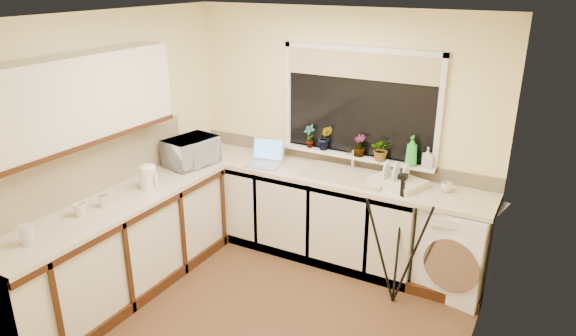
{
  "coord_description": "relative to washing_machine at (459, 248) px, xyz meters",
  "views": [
    {
      "loc": [
        1.96,
        -3.16,
        2.75
      ],
      "look_at": [
        -0.07,
        0.55,
        1.15
      ],
      "focal_mm": 32.49,
      "sensor_mm": 36.0,
      "label": 1
    }
  ],
  "objects": [
    {
      "name": "splashback_left",
      "position": [
        -2.91,
        -1.49,
        0.7
      ],
      "size": [
        0.02,
        2.4,
        0.45
      ],
      "primitive_type": "cube",
      "color": "beige",
      "rests_on": "wall_left"
    },
    {
      "name": "cup_left",
      "position": [
        -2.67,
        -1.82,
        0.53
      ],
      "size": [
        0.14,
        0.14,
        0.1
      ],
      "primitive_type": "imported",
      "rotation": [
        0.0,
        0.0,
        0.3
      ],
      "color": "beige",
      "rests_on": "worktop_left"
    },
    {
      "name": "base_cabinet_back",
      "position": [
        -1.65,
        0.01,
        0.01
      ],
      "size": [
        2.55,
        0.6,
        0.86
      ],
      "primitive_type": "cube",
      "color": "silver",
      "rests_on": "floor"
    },
    {
      "name": "washing_machine",
      "position": [
        0.0,
        0.0,
        0.0
      ],
      "size": [
        0.7,
        0.68,
        0.85
      ],
      "primitive_type": "cube",
      "rotation": [
        0.0,
        0.0,
        -0.19
      ],
      "color": "white",
      "rests_on": "floor"
    },
    {
      "name": "plant_a",
      "position": [
        -1.63,
        0.22,
        0.75
      ],
      "size": [
        0.15,
        0.12,
        0.24
      ],
      "primitive_type": "imported",
      "rotation": [
        0.0,
        0.0,
        -0.33
      ],
      "color": "#999999",
      "rests_on": "windowsill"
    },
    {
      "name": "worktop_left",
      "position": [
        -2.63,
        -1.49,
        0.46
      ],
      "size": [
        0.6,
        2.4,
        0.04
      ],
      "primitive_type": "cube",
      "color": "beige",
      "rests_on": "base_cabinet_left"
    },
    {
      "name": "plant_b",
      "position": [
        -1.45,
        0.23,
        0.75
      ],
      "size": [
        0.17,
        0.15,
        0.26
      ],
      "primitive_type": "imported",
      "rotation": [
        0.0,
        0.0,
        0.32
      ],
      "color": "#999999",
      "rests_on": "windowsill"
    },
    {
      "name": "sink",
      "position": [
        -1.13,
        0.01,
        0.49
      ],
      "size": [
        0.82,
        0.46,
        0.03
      ],
      "primitive_type": "cube",
      "color": "tan",
      "rests_on": "worktop_back"
    },
    {
      "name": "upper_cabinet",
      "position": [
        -2.77,
        -1.64,
        1.38
      ],
      "size": [
        0.28,
        1.9,
        0.7
      ],
      "primitive_type": "cube",
      "color": "silver",
      "rests_on": "wall_left"
    },
    {
      "name": "plant_c",
      "position": [
        -1.08,
        0.22,
        0.73
      ],
      "size": [
        0.15,
        0.15,
        0.22
      ],
      "primitive_type": "imported",
      "rotation": [
        0.0,
        0.0,
        -0.25
      ],
      "color": "#999999",
      "rests_on": "windowsill"
    },
    {
      "name": "cup_back",
      "position": [
        -0.19,
        0.09,
        0.52
      ],
      "size": [
        0.12,
        0.12,
        0.09
      ],
      "primitive_type": "imported",
      "rotation": [
        0.0,
        0.0,
        -0.12
      ],
      "color": "silver",
      "rests_on": "worktop_back"
    },
    {
      "name": "floor",
      "position": [
        -1.33,
        -1.19,
        -0.42
      ],
      "size": [
        3.2,
        3.2,
        0.0
      ],
      "primitive_type": "plane",
      "color": "brown",
      "rests_on": "ground"
    },
    {
      "name": "microwave",
      "position": [
        -2.63,
        -0.45,
        0.62
      ],
      "size": [
        0.43,
        0.57,
        0.28
      ],
      "primitive_type": "imported",
      "rotation": [
        0.0,
        0.0,
        1.39
      ],
      "color": "silver",
      "rests_on": "worktop_left"
    },
    {
      "name": "wall_front",
      "position": [
        -1.33,
        -2.69,
        0.8
      ],
      "size": [
        3.2,
        0.0,
        3.2
      ],
      "primitive_type": "plane",
      "rotation": [
        -1.57,
        0.0,
        0.0
      ],
      "color": "#FFEDAA",
      "rests_on": "ground"
    },
    {
      "name": "wall_left",
      "position": [
        -2.93,
        -1.19,
        0.8
      ],
      "size": [
        0.0,
        3.0,
        3.0
      ],
      "primitive_type": "plane",
      "rotation": [
        1.57,
        0.0,
        1.57
      ],
      "color": "#FFEDAA",
      "rests_on": "ground"
    },
    {
      "name": "splashback_back",
      "position": [
        -1.33,
        0.3,
        0.55
      ],
      "size": [
        3.2,
        0.02,
        0.14
      ],
      "primitive_type": "cube",
      "color": "beige",
      "rests_on": "wall_back"
    },
    {
      "name": "wall_right",
      "position": [
        0.27,
        -1.19,
        0.8
      ],
      "size": [
        0.0,
        3.0,
        3.0
      ],
      "primitive_type": "plane",
      "rotation": [
        1.57,
        0.0,
        -1.57
      ],
      "color": "#FFEDAA",
      "rests_on": "ground"
    },
    {
      "name": "steel_jar",
      "position": [
        -2.63,
        -1.61,
        0.53
      ],
      "size": [
        0.07,
        0.07,
        0.1
      ],
      "primitive_type": "cylinder",
      "color": "silver",
      "rests_on": "worktop_left"
    },
    {
      "name": "window_blind",
      "position": [
        -1.13,
        0.27,
        1.5
      ],
      "size": [
        1.5,
        0.02,
        0.25
      ],
      "primitive_type": "cube",
      "color": "tan",
      "rests_on": "wall_back"
    },
    {
      "name": "soap_bottle_green",
      "position": [
        -0.56,
        0.2,
        0.77
      ],
      "size": [
        0.12,
        0.12,
        0.28
      ],
      "primitive_type": "imported",
      "rotation": [
        0.0,
        0.0,
        -0.1
      ],
      "color": "green",
      "rests_on": "windowsill"
    },
    {
      "name": "laptop",
      "position": [
        -1.98,
        -0.06,
        0.54
      ],
      "size": [
        0.38,
        0.37,
        0.25
      ],
      "rotation": [
        0.0,
        0.0,
        0.16
      ],
      "color": "#A9A9B1",
      "rests_on": "worktop_back"
    },
    {
      "name": "wall_back",
      "position": [
        -1.33,
        0.31,
        0.8
      ],
      "size": [
        3.2,
        0.0,
        3.2
      ],
      "primitive_type": "plane",
      "rotation": [
        1.57,
        0.0,
        0.0
      ],
      "color": "#FFEDAA",
      "rests_on": "ground"
    },
    {
      "name": "ceiling",
      "position": [
        -1.33,
        -1.19,
        2.03
      ],
      "size": [
        3.2,
        3.2,
        0.0
      ],
      "primitive_type": "plane",
      "rotation": [
        3.14,
        0.0,
        0.0
      ],
      "color": "white",
      "rests_on": "ground"
    },
    {
      "name": "kettle",
      "position": [
        -2.58,
        -1.13,
        0.58
      ],
      "size": [
        0.16,
        0.16,
        0.2
      ],
      "primitive_type": "cylinder",
      "color": "silver",
      "rests_on": "worktop_left"
    },
    {
      "name": "worktop_back",
      "position": [
        -1.33,
        0.01,
        0.46
      ],
      "size": [
        3.2,
        0.6,
        0.04
      ],
      "primitive_type": "cube",
      "color": "beige",
      "rests_on": "base_cabinet_back"
    },
    {
      "name": "glass_jug",
      "position": [
        -2.62,
        -2.33,
        0.55
      ],
      "size": [
        0.1,
        0.1,
        0.15
      ],
      "primitive_type": "cylinder",
      "color": "silver",
      "rests_on": "worktop_left"
    },
    {
      "name": "dish_rack",
      "position": [
        -0.61,
        0.02,
        0.51
      ],
      "size": [
        0.54,
        0.47,
        0.07
      ],
      "primitive_type": "cube",
      "rotation": [
        0.0,
        0.0,
        -0.34
      ],
      "color": "beige",
      "rests_on": "worktop_back"
    },
    {
      "name": "base_cabinet_left",
      "position": [
        -2.63,
        -1.49,
        0.01
      ],
      "size": [
        0.54,
        2.4,
        0.86
      ],
      "primitive_type": "cube",
      "color": "silver",
      "rests_on": "floor"
    },
    {
      "name": "window_glass",
      "position": [
        -1.13,
        0.29,
        1.13
      ],
      "size": [
        1.5,
        0.02,
        1.0
      ],
      "primitive_type": "cube",
      "color": "black",
      "rests_on": "wall_back"
    },
    {
      "name": "faucet",
      "position": [
        -1.13,
        0.19,
        0.6
      ],
      "size": [
        0.03,
        0.03,
        0.24
      ],
      "primitive_type": "cylinder",
      "color": "silver",
      "rests_on": "worktop_back"
    },
    {
      "name": "windowsill",
      "position": [
        -1.13,
        0.24,
        0.61
      ],
      "size": [
        1.6,
        0.14,
        0.03
      ],
      "primitive_type": "cube",
      "color": "white",
      "rests_on": "wall_back"
    },
    {
      "name": "plant_d",
      "position": [
        -0.85,
        0.2,
        0.74
      ],
      "size": [
        0.25,
        0.24,
        0.23
      ],
      "primitive_type": "imported",
      "rotation": [
        0.0,
        0.0,
        0.36
      ],
      "color": "#999999",
      "rests_on": "windowsill"
    },
    {
      "name": "tripod",
      "position": [
        -0.43,
        -0.47,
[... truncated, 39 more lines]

